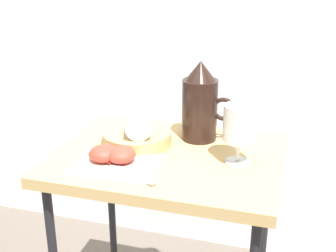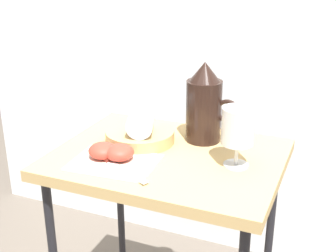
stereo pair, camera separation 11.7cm
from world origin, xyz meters
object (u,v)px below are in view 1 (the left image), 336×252
Objects in this scene: wine_glass_tipped_near at (138,122)px; apple_half_left at (104,153)px; basket_tray at (137,137)px; knife at (111,163)px; pitcher at (200,108)px; table at (168,179)px; apple_half_right at (121,155)px; wine_glass_upright at (239,127)px.

wine_glass_tipped_near reaches higher than apple_half_left.
basket_tray is 0.16m from knife.
knife is at bearing -100.52° from wine_glass_tipped_near.
basket_tray is at bearing 74.59° from apple_half_left.
pitcher is 3.08× the size of apple_half_left.
apple_half_right is at bearing -137.97° from table.
basket_tray is at bearing 123.07° from wine_glass_tipped_near.
table is 4.48× the size of wine_glass_tipped_near.
apple_half_right is at bearing 52.32° from knife.
table is at bearing 179.04° from wine_glass_upright.
basket_tray is 2.62× the size of apple_half_right.
pitcher reaches higher than table.
apple_half_left is (-0.20, -0.22, -0.07)m from pitcher.
apple_half_left is (-0.33, -0.09, -0.07)m from wine_glass_upright.
wine_glass_upright reaches higher than knife.
apple_half_right reaches higher than basket_tray.
table is at bearing -23.76° from basket_tray.
pitcher reaches higher than apple_half_right.
pitcher is (0.16, 0.08, 0.08)m from basket_tray.
pitcher is at bearing 34.64° from wine_glass_tipped_near.
basket_tray is 1.18× the size of wine_glass_tipped_near.
pitcher reaches higher than knife.
pitcher is at bearing 26.61° from basket_tray.
basket_tray is 0.06m from wine_glass_tipped_near.
apple_half_right is at bearing 7.78° from apple_half_left.
basket_tray is at bearing 92.95° from apple_half_right.
table is at bearing 33.34° from apple_half_left.
pitcher is 0.18m from wine_glass_upright.
apple_half_left is at bearing -132.12° from pitcher.
wine_glass_tipped_near is at bearing 164.65° from table.
pitcher is 0.31m from knife.
apple_half_left is at bearing -164.47° from wine_glass_upright.
wine_glass_tipped_near is at bearing 86.54° from apple_half_right.
table is 3.79× the size of basket_tray.
wine_glass_upright is 0.94× the size of wine_glass_tipped_near.
apple_half_left is (-0.04, -0.14, 0.01)m from basket_tray.
wine_glass_upright reaches higher than basket_tray.
knife is at bearing -160.09° from wine_glass_upright.
wine_glass_tipped_near is 2.22× the size of apple_half_right.
knife is at bearing -33.59° from apple_half_left.
wine_glass_upright is at bearing 19.91° from knife.
basket_tray is 0.90× the size of knife.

